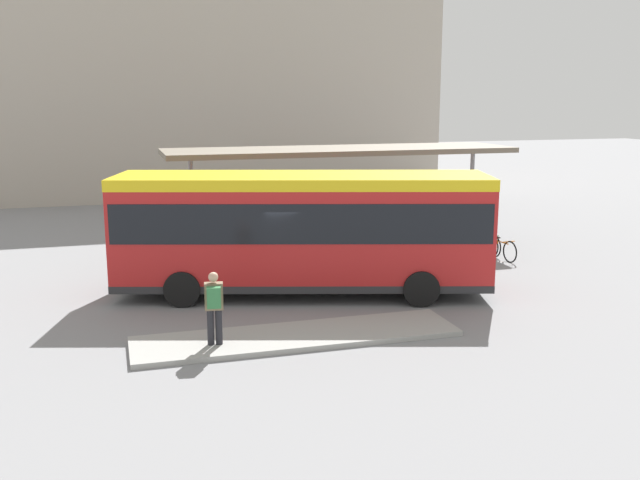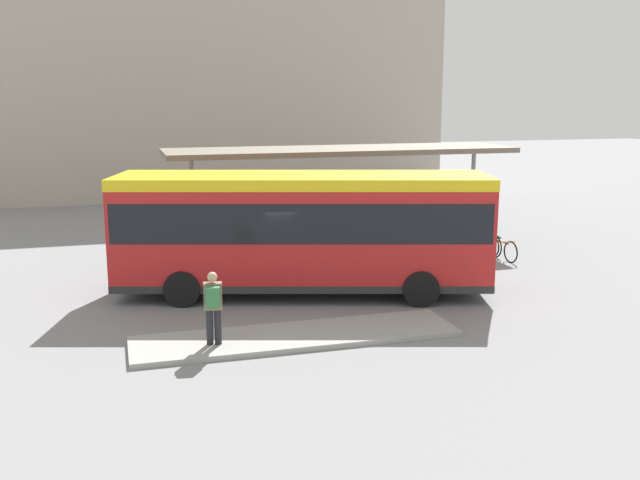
{
  "view_description": "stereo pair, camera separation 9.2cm",
  "coord_description": "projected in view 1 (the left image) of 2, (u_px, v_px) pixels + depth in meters",
  "views": [
    {
      "loc": [
        -4.98,
        -18.45,
        5.38
      ],
      "look_at": [
        0.5,
        0.0,
        1.49
      ],
      "focal_mm": 40.0,
      "sensor_mm": 36.0,
      "label": 1
    },
    {
      "loc": [
        -4.89,
        -18.48,
        5.38
      ],
      "look_at": [
        0.5,
        0.0,
        1.49
      ],
      "focal_mm": 40.0,
      "sensor_mm": 36.0,
      "label": 2
    }
  ],
  "objects": [
    {
      "name": "curb_island",
      "position": [
        297.0,
        336.0,
        16.08
      ],
      "size": [
        7.37,
        1.8,
        0.12
      ],
      "color": "#9E9E99",
      "rests_on": "ground_plane"
    },
    {
      "name": "station_shelter",
      "position": [
        340.0,
        152.0,
        24.98
      ],
      "size": [
        12.26,
        3.27,
        3.61
      ],
      "color": "#706656",
      "rests_on": "ground_plane"
    },
    {
      "name": "city_bus",
      "position": [
        303.0,
        225.0,
        19.41
      ],
      "size": [
        10.35,
        5.29,
        3.31
      ],
      "rotation": [
        0.0,
        0.0,
        -0.28
      ],
      "color": "red",
      "rests_on": "ground_plane"
    },
    {
      "name": "bicycle_green",
      "position": [
        485.0,
        243.0,
        24.65
      ],
      "size": [
        0.48,
        1.77,
        0.77
      ],
      "rotation": [
        0.0,
        0.0,
        -1.47
      ],
      "color": "black",
      "rests_on": "ground_plane"
    },
    {
      "name": "potted_planter_near_shelter",
      "position": [
        328.0,
        249.0,
        22.54
      ],
      "size": [
        0.83,
        0.83,
        1.22
      ],
      "color": "slate",
      "rests_on": "ground_plane"
    },
    {
      "name": "bicycle_yellow",
      "position": [
        478.0,
        239.0,
        25.54
      ],
      "size": [
        0.48,
        1.66,
        0.72
      ],
      "rotation": [
        0.0,
        0.0,
        1.6
      ],
      "color": "black",
      "rests_on": "ground_plane"
    },
    {
      "name": "bicycle_orange",
      "position": [
        501.0,
        249.0,
        23.85
      ],
      "size": [
        0.48,
        1.72,
        0.74
      ],
      "rotation": [
        0.0,
        0.0,
        -1.47
      ],
      "color": "black",
      "rests_on": "ground_plane"
    },
    {
      "name": "ground_plane",
      "position": [
        303.0,
        294.0,
        19.79
      ],
      "size": [
        120.0,
        120.0,
        0.0
      ],
      "primitive_type": "plane",
      "color": "gray"
    },
    {
      "name": "pedestrian_waiting",
      "position": [
        214.0,
        304.0,
        15.16
      ],
      "size": [
        0.42,
        0.45,
        1.61
      ],
      "rotation": [
        0.0,
        0.0,
        1.44
      ],
      "color": "#232328",
      "rests_on": "curb_island"
    },
    {
      "name": "station_building",
      "position": [
        193.0,
        79.0,
        41.43
      ],
      "size": [
        26.24,
        11.05,
        12.77
      ],
      "color": "#B2A899",
      "rests_on": "ground_plane"
    }
  ]
}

